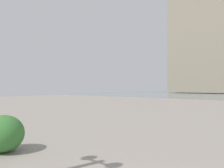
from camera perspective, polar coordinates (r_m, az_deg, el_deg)
name	(u,v)px	position (r m, az deg, el deg)	size (l,w,h in m)	color
building_annex	(207,22)	(71.16, 22.25, 13.95)	(15.85, 15.30, 40.91)	gray
shrub_round	(4,134)	(6.01, -25.10, -10.96)	(1.00, 0.90, 0.85)	#387533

